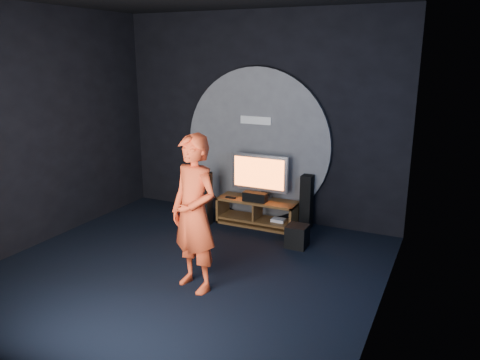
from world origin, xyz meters
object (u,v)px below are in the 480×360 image
subwoofer (297,236)px  player (194,214)px  tower_speaker_right (306,202)px  tower_speaker_left (205,199)px  tv (259,175)px  media_console (258,214)px

subwoofer → player: player is taller
tower_speaker_right → subwoofer: (0.12, -0.81, -0.28)m
tower_speaker_left → player: 2.28m
tv → tower_speaker_right: 0.89m
player → media_console: bearing=112.8°
media_console → tower_speaker_left: (-0.82, -0.34, 0.26)m
media_console → subwoofer: (0.90, -0.59, -0.03)m
tv → player: player is taller
tv → tower_speaker_right: bearing=10.9°
media_console → subwoofer: 1.08m
tower_speaker_left → subwoofer: size_ratio=2.68×
tv → player: bearing=-85.7°
tower_speaker_right → subwoofer: 0.87m
media_console → tv: 0.67m
tv → tower_speaker_right: size_ratio=1.10×
tower_speaker_right → player: size_ratio=0.47×
tower_speaker_left → tower_speaker_right: 1.68m
media_console → tower_speaker_left: tower_speaker_left is taller
tv → tower_speaker_right: (0.78, 0.15, -0.41)m
media_console → player: 2.46m
media_console → tower_speaker_right: size_ratio=1.50×
tower_speaker_left → subwoofer: bearing=-8.5°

